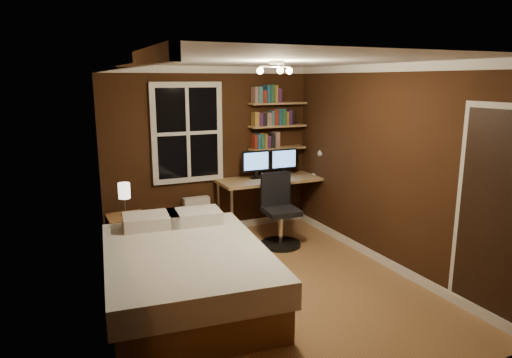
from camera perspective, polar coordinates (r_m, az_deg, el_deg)
name	(u,v)px	position (r m, az deg, el deg)	size (l,w,h in m)	color
floor	(271,284)	(5.41, 1.83, -13.00)	(4.20, 4.20, 0.00)	brown
wall_back	(210,151)	(6.91, -5.79, 3.44)	(3.20, 0.04, 2.50)	black
wall_left	(121,193)	(4.54, -16.51, -1.71)	(0.04, 4.20, 2.50)	black
wall_right	(387,167)	(5.87, 16.09, 1.43)	(0.04, 4.20, 2.50)	black
ceiling	(272,61)	(4.89, 2.04, 14.53)	(3.20, 4.20, 0.02)	white
window	(187,133)	(6.74, -8.58, 5.71)	(1.06, 0.06, 1.46)	silver
door	(495,219)	(4.87, 27.66, -4.44)	(0.03, 0.82, 2.05)	black
ceiling_fixture	(276,71)	(4.80, 2.57, 13.37)	(0.44, 0.44, 0.18)	beige
bookshelf_lower	(277,148)	(7.22, 2.69, 3.87)	(0.92, 0.22, 0.03)	#997A4A
books_row_lower	(277,140)	(7.20, 2.70, 4.89)	(0.42, 0.16, 0.23)	maroon
bookshelf_middle	(278,126)	(7.17, 2.72, 6.63)	(0.92, 0.22, 0.03)	#997A4A
books_row_middle	(278,118)	(7.16, 2.73, 7.67)	(0.66, 0.16, 0.23)	navy
bookshelf_upper	(278,103)	(7.15, 2.75, 9.43)	(0.92, 0.22, 0.03)	#997A4A
books_row_upper	(278,95)	(7.14, 2.76, 10.47)	(0.42, 0.16, 0.23)	#255832
bed	(186,273)	(4.94, -8.74, -11.55)	(1.81, 2.38, 0.76)	brown
nightstand	(127,237)	(6.24, -15.81, -7.03)	(0.47, 0.47, 0.59)	brown
bedside_lamp	(125,200)	(6.09, -16.09, -2.49)	(0.15, 0.15, 0.43)	white
radiator	(197,216)	(6.95, -7.43, -4.65)	(0.39, 0.14, 0.59)	white
desk	(274,182)	(7.03, 2.27, -0.34)	(1.74, 0.65, 0.83)	#997A4A
monitor_left	(256,165)	(6.94, -0.02, 1.80)	(0.45, 0.12, 0.43)	black
monitor_right	(284,162)	(7.15, 3.47, 2.08)	(0.45, 0.12, 0.43)	black
desk_lamp	(318,162)	(7.21, 7.74, 2.14)	(0.14, 0.32, 0.44)	silver
office_chair	(280,218)	(6.47, 2.96, -4.90)	(0.57, 0.57, 1.03)	black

